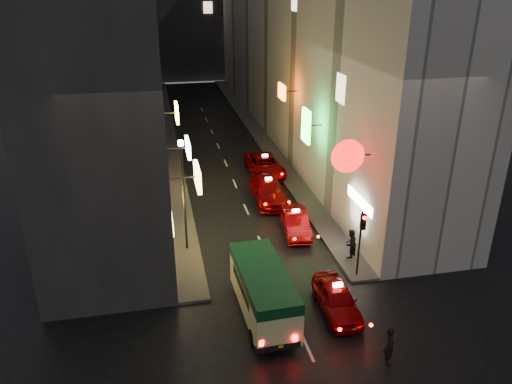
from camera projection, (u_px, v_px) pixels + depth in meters
building_left at (117, 40)px, 42.25m from camera, size 7.48×52.00×18.00m
building_right at (298, 36)px, 45.25m from camera, size 8.04×52.00×18.00m
sidewalk_left at (169, 138)px, 46.52m from camera, size 1.50×52.00×0.15m
sidewalk_right at (258, 133)px, 48.12m from camera, size 1.50×52.00×0.15m
minibus at (263, 287)px, 21.82m from camera, size 2.11×5.56×2.36m
taxi_near at (337, 297)px, 22.41m from camera, size 2.15×4.89×1.71m
taxi_second at (296, 221)px, 29.38m from camera, size 2.53×5.02×1.70m
taxi_third at (268, 188)px, 33.55m from camera, size 2.40×5.49×1.90m
taxi_far at (265, 164)px, 38.03m from camera, size 2.39×5.29×1.82m
pedestrian_crossing at (390, 343)px, 19.35m from camera, size 0.48×0.67×1.88m
pedestrian_sidewalk at (351, 242)px, 26.43m from camera, size 0.81×0.77×1.84m
traffic_light at (362, 231)px, 24.12m from camera, size 0.26×0.43×3.50m
lamp_post at (183, 189)px, 26.23m from camera, size 0.28×0.28×6.22m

